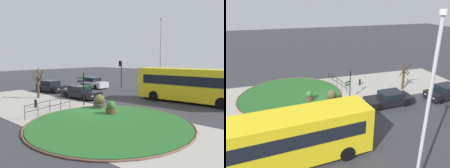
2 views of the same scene
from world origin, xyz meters
TOP-DOWN VIEW (x-y plane):
  - ground at (0.00, 0.00)m, footprint 120.00×120.00m
  - sidewalk_paving at (0.00, -2.17)m, footprint 32.00×7.65m
  - grass_island at (3.25, -2.02)m, footprint 10.42×10.42m
  - grass_kerb_ring at (3.25, -2.02)m, footprint 10.73×10.73m
  - signpost_directional at (-2.30, 0.66)m, footprint 0.94×0.85m
  - bollard_foreground at (-4.81, -2.62)m, footprint 0.22×0.22m
  - railing_grass_edge at (-2.13, -2.96)m, footprint 0.82×4.52m
  - bus_yellow at (4.18, 8.23)m, footprint 9.91×3.14m
  - car_far_lane at (-11.62, 3.41)m, footprint 4.16×2.14m
  - car_trailing at (-5.45, 2.98)m, footprint 4.63×1.99m
  - lamppost_tall at (-1.41, 12.60)m, footprint 0.32×0.32m
  - planter_near_signpost at (1.65, -0.10)m, footprint 0.80×0.80m
  - planter_kerbside at (-0.40, 0.76)m, footprint 1.07×1.07m
  - street_tree_bare at (-8.87, 0.03)m, footprint 1.08×1.08m

SIDE VIEW (x-z plane):
  - ground at x=0.00m, z-range 0.00..0.00m
  - sidewalk_paving at x=0.00m, z-range 0.00..0.02m
  - grass_island at x=3.25m, z-range 0.00..0.10m
  - grass_kerb_ring at x=3.25m, z-range 0.00..0.11m
  - bollard_foreground at x=-4.81m, z-range 0.01..0.74m
  - planter_near_signpost at x=1.65m, z-range -0.05..1.01m
  - planter_kerbside at x=-0.40m, z-range -0.07..1.15m
  - car_trailing at x=-5.45m, z-range -0.04..1.27m
  - railing_grass_edge at x=-2.13m, z-range 0.15..1.16m
  - car_far_lane at x=-11.62m, z-range -0.05..1.37m
  - street_tree_bare at x=-8.87m, z-range 0.01..3.13m
  - signpost_directional at x=-2.30m, z-range 0.19..3.20m
  - bus_yellow at x=4.18m, z-range 0.12..3.36m
  - lamppost_tall at x=-1.41m, z-range 0.30..9.39m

